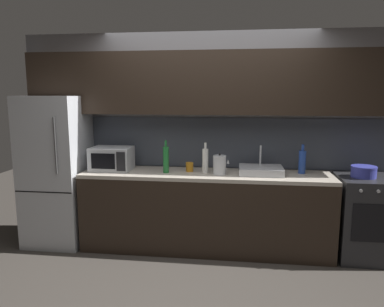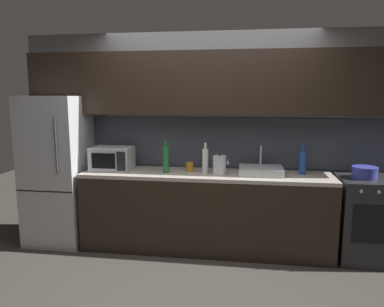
{
  "view_description": "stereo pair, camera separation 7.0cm",
  "coord_description": "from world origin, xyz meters",
  "px_view_note": "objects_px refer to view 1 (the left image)",
  "views": [
    {
      "loc": [
        0.36,
        -3.08,
        1.78
      ],
      "look_at": [
        -0.16,
        0.9,
        1.12
      ],
      "focal_mm": 33.86,
      "sensor_mm": 36.0,
      "label": 1
    },
    {
      "loc": [
        0.43,
        -3.07,
        1.78
      ],
      "look_at": [
        -0.16,
        0.9,
        1.12
      ],
      "focal_mm": 33.86,
      "sensor_mm": 36.0,
      "label": 2
    }
  ],
  "objects_px": {
    "wine_bottle_blue": "(302,162)",
    "mug_amber": "(190,167)",
    "oven_range": "(365,218)",
    "wine_bottle_white": "(205,160)",
    "refrigerator": "(57,170)",
    "microwave": "(112,159)",
    "wine_bottle_green": "(166,159)",
    "cooking_pot": "(364,172)",
    "kettle": "(220,165)"
  },
  "relations": [
    {
      "from": "wine_bottle_blue",
      "to": "mug_amber",
      "type": "height_order",
      "value": "wine_bottle_blue"
    },
    {
      "from": "oven_range",
      "to": "wine_bottle_white",
      "type": "relative_size",
      "value": 2.63
    },
    {
      "from": "refrigerator",
      "to": "oven_range",
      "type": "bearing_deg",
      "value": -0.02
    },
    {
      "from": "oven_range",
      "to": "wine_bottle_white",
      "type": "xyz_separation_m",
      "value": [
        -1.75,
        0.02,
        0.59
      ]
    },
    {
      "from": "oven_range",
      "to": "wine_bottle_white",
      "type": "bearing_deg",
      "value": 179.41
    },
    {
      "from": "wine_bottle_white",
      "to": "wine_bottle_blue",
      "type": "bearing_deg",
      "value": 4.85
    },
    {
      "from": "microwave",
      "to": "refrigerator",
      "type": "bearing_deg",
      "value": -178.45
    },
    {
      "from": "wine_bottle_green",
      "to": "mug_amber",
      "type": "bearing_deg",
      "value": 20.87
    },
    {
      "from": "refrigerator",
      "to": "wine_bottle_green",
      "type": "relative_size",
      "value": 4.76
    },
    {
      "from": "refrigerator",
      "to": "cooking_pot",
      "type": "xyz_separation_m",
      "value": [
        3.48,
        0.0,
        0.08
      ]
    },
    {
      "from": "cooking_pot",
      "to": "kettle",
      "type": "bearing_deg",
      "value": -177.51
    },
    {
      "from": "mug_amber",
      "to": "cooking_pot",
      "type": "xyz_separation_m",
      "value": [
        1.88,
        -0.05,
        0.01
      ]
    },
    {
      "from": "mug_amber",
      "to": "wine_bottle_green",
      "type": "bearing_deg",
      "value": -159.13
    },
    {
      "from": "kettle",
      "to": "wine_bottle_green",
      "type": "height_order",
      "value": "wine_bottle_green"
    },
    {
      "from": "refrigerator",
      "to": "microwave",
      "type": "height_order",
      "value": "refrigerator"
    },
    {
      "from": "wine_bottle_white",
      "to": "refrigerator",
      "type": "bearing_deg",
      "value": -179.46
    },
    {
      "from": "wine_bottle_green",
      "to": "mug_amber",
      "type": "distance_m",
      "value": 0.29
    },
    {
      "from": "kettle",
      "to": "wine_bottle_blue",
      "type": "relative_size",
      "value": 0.72
    },
    {
      "from": "microwave",
      "to": "mug_amber",
      "type": "distance_m",
      "value": 0.92
    },
    {
      "from": "microwave",
      "to": "wine_bottle_white",
      "type": "relative_size",
      "value": 1.35
    },
    {
      "from": "oven_range",
      "to": "microwave",
      "type": "bearing_deg",
      "value": 179.6
    },
    {
      "from": "wine_bottle_white",
      "to": "wine_bottle_blue",
      "type": "relative_size",
      "value": 1.04
    },
    {
      "from": "wine_bottle_white",
      "to": "wine_bottle_blue",
      "type": "xyz_separation_m",
      "value": [
        1.08,
        0.09,
        -0.01
      ]
    },
    {
      "from": "kettle",
      "to": "oven_range",
      "type": "bearing_deg",
      "value": 2.37
    },
    {
      "from": "cooking_pot",
      "to": "wine_bottle_green",
      "type": "bearing_deg",
      "value": -178.86
    },
    {
      "from": "refrigerator",
      "to": "microwave",
      "type": "bearing_deg",
      "value": 1.55
    },
    {
      "from": "refrigerator",
      "to": "wine_bottle_white",
      "type": "xyz_separation_m",
      "value": [
        1.78,
        0.02,
        0.16
      ]
    },
    {
      "from": "oven_range",
      "to": "wine_bottle_green",
      "type": "xyz_separation_m",
      "value": [
        -2.19,
        -0.04,
        0.61
      ]
    },
    {
      "from": "wine_bottle_green",
      "to": "wine_bottle_blue",
      "type": "relative_size",
      "value": 1.12
    },
    {
      "from": "cooking_pot",
      "to": "wine_bottle_white",
      "type": "bearing_deg",
      "value": 179.44
    },
    {
      "from": "wine_bottle_white",
      "to": "mug_amber",
      "type": "bearing_deg",
      "value": 168.24
    },
    {
      "from": "wine_bottle_white",
      "to": "kettle",
      "type": "bearing_deg",
      "value": -26.53
    },
    {
      "from": "wine_bottle_white",
      "to": "cooking_pot",
      "type": "distance_m",
      "value": 1.7
    },
    {
      "from": "wine_bottle_white",
      "to": "mug_amber",
      "type": "distance_m",
      "value": 0.21
    },
    {
      "from": "kettle",
      "to": "wine_bottle_green",
      "type": "distance_m",
      "value": 0.61
    },
    {
      "from": "oven_range",
      "to": "microwave",
      "type": "height_order",
      "value": "microwave"
    },
    {
      "from": "wine_bottle_green",
      "to": "refrigerator",
      "type": "bearing_deg",
      "value": 178.18
    },
    {
      "from": "wine_bottle_green",
      "to": "cooking_pot",
      "type": "xyz_separation_m",
      "value": [
        2.14,
        0.04,
        -0.09
      ]
    },
    {
      "from": "microwave",
      "to": "wine_bottle_white",
      "type": "xyz_separation_m",
      "value": [
        1.1,
        -0.0,
        0.01
      ]
    },
    {
      "from": "refrigerator",
      "to": "cooking_pot",
      "type": "relative_size",
      "value": 6.72
    },
    {
      "from": "microwave",
      "to": "wine_bottle_white",
      "type": "height_order",
      "value": "wine_bottle_white"
    },
    {
      "from": "refrigerator",
      "to": "oven_range",
      "type": "height_order",
      "value": "refrigerator"
    },
    {
      "from": "oven_range",
      "to": "wine_bottle_blue",
      "type": "xyz_separation_m",
      "value": [
        -0.67,
        0.11,
        0.59
      ]
    },
    {
      "from": "microwave",
      "to": "wine_bottle_white",
      "type": "distance_m",
      "value": 1.1
    },
    {
      "from": "kettle",
      "to": "wine_bottle_white",
      "type": "bearing_deg",
      "value": 153.47
    },
    {
      "from": "cooking_pot",
      "to": "refrigerator",
      "type": "bearing_deg",
      "value": -180.0
    },
    {
      "from": "oven_range",
      "to": "wine_bottle_green",
      "type": "height_order",
      "value": "wine_bottle_green"
    },
    {
      "from": "cooking_pot",
      "to": "mug_amber",
      "type": "bearing_deg",
      "value": 178.33
    },
    {
      "from": "cooking_pot",
      "to": "oven_range",
      "type": "bearing_deg",
      "value": -1.63
    },
    {
      "from": "refrigerator",
      "to": "wine_bottle_white",
      "type": "bearing_deg",
      "value": 0.54
    }
  ]
}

